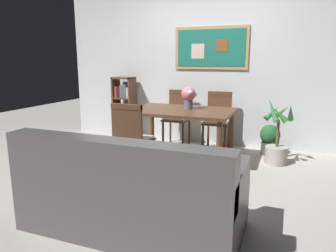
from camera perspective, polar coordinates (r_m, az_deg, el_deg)
The scene contains 11 objects.
ground_plane at distance 4.05m, azimuth 1.65°, elevation -8.34°, with size 12.00×12.00×0.00m, color #B7B2A8.
wall_back_with_painting at distance 5.33m, azimuth 7.63°, elevation 10.78°, with size 5.20×0.14×2.60m.
dining_table at distance 4.33m, azimuth 2.40°, elevation 1.77°, with size 1.41×0.96×0.73m.
dining_chair_far_right at distance 5.01m, azimuth 9.03°, elevation 1.82°, with size 0.40×0.41×0.91m.
dining_chair_far_left at distance 5.22m, azimuth 1.84°, elevation 2.38°, with size 0.40×0.41×0.91m.
dining_chair_near_left at distance 3.75m, azimuth -6.67°, elevation -1.49°, with size 0.40×0.41×0.91m.
leather_couch at distance 2.67m, azimuth -6.95°, elevation -12.29°, with size 1.80×0.84×0.84m.
bookshelf at distance 5.71m, azimuth -7.91°, elevation 3.10°, with size 0.36×0.28×1.10m.
potted_ivy at distance 4.95m, azimuth 17.97°, elevation -2.26°, with size 0.29×0.30×0.46m.
potted_palm at distance 4.53m, azimuth 19.14°, elevation -2.87°, with size 0.40×0.40×0.91m.
flower_vase at distance 4.34m, azimuth 3.78°, elevation 5.48°, with size 0.21×0.20×0.31m.
Camera 1 is at (1.27, -3.58, 1.40)m, focal length 33.64 mm.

